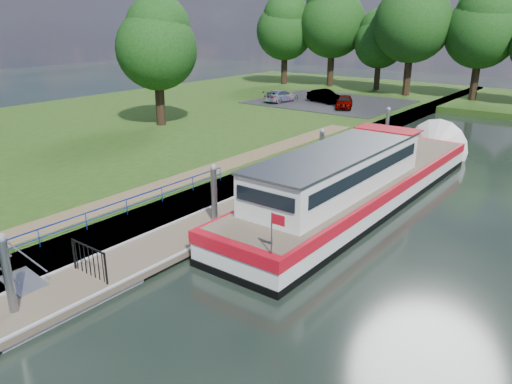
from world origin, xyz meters
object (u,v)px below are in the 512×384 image
Objects in this scene: barge at (365,180)px; car_b at (325,96)px; car_a at (344,102)px; car_c at (281,96)px; pontoon at (275,197)px.

barge reaches higher than car_b.
barge is at bearing -130.66° from car_b.
barge is 5.91× the size of car_a.
car_c is (-6.85, -0.37, -0.02)m from car_a.
car_b is 0.95× the size of car_c.
car_b is (-11.11, 24.07, 1.29)m from pontoon.
pontoon is 7.78× the size of car_b.
barge is at bearing 140.97° from car_c.
car_a reaches higher than car_c.
car_a is 6.86m from car_c.
car_b is at bearing 126.35° from car_a.
car_b reaches higher than car_c.
barge reaches higher than car_c.
barge is 22.83m from car_a.
car_a is 0.93× the size of car_b.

